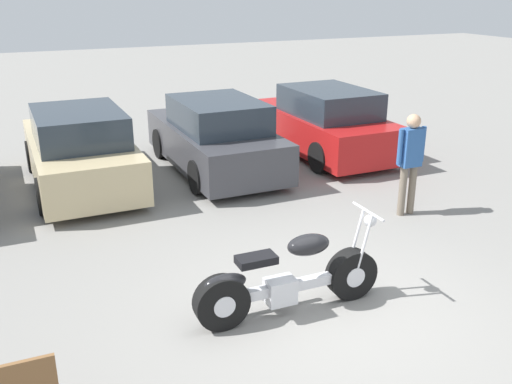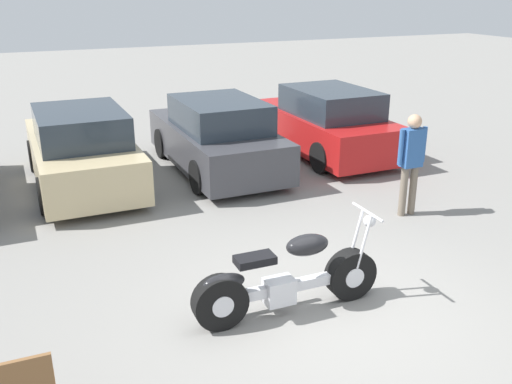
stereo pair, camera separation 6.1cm
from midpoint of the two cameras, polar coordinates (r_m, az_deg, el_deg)
ground_plane at (r=6.82m, az=7.92°, el=-11.82°), size 60.00×60.00×0.00m
motorcycle at (r=6.58m, az=2.82°, el=-8.84°), size 2.28×0.62×1.10m
parked_car_champagne at (r=11.07m, az=-17.33°, el=3.95°), size 1.78×4.07×1.47m
parked_car_dark_grey at (r=11.54m, az=-4.25°, el=5.46°), size 1.78×4.07×1.47m
parked_car_red at (r=12.79m, az=6.65°, el=6.84°), size 1.78×4.07×1.47m
person_standing at (r=9.44m, az=15.01°, el=3.49°), size 0.52×0.22×1.68m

